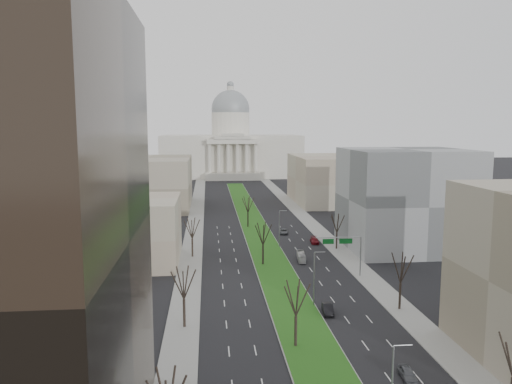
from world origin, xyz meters
TOP-DOWN VIEW (x-y plane):
  - ground at (0.00, 120.00)m, footprint 600.00×600.00m
  - median at (0.00, 118.99)m, footprint 8.00×222.03m
  - sidewalk_left at (-17.50, 95.00)m, footprint 5.00×330.00m
  - sidewalk_right at (17.50, 95.00)m, footprint 5.00×330.00m
  - capitol at (0.00, 269.59)m, footprint 80.00×46.00m
  - building_beige_left at (-33.00, 85.00)m, footprint 26.00×22.00m
  - building_grey_right at (34.00, 92.00)m, footprint 28.00×26.00m
  - building_far_left at (-35.00, 160.00)m, footprint 30.00×40.00m
  - building_far_right at (35.00, 165.00)m, footprint 30.00×40.00m
  - tree_left_mid at (-17.20, 48.00)m, footprint 5.40×5.40m
  - tree_left_far at (-17.20, 88.00)m, footprint 5.28×5.28m
  - tree_right_mid at (17.20, 52.00)m, footprint 5.52×5.52m
  - tree_right_far at (17.20, 92.00)m, footprint 5.04×5.04m
  - tree_median_a at (-2.00, 40.00)m, footprint 5.40×5.40m
  - tree_median_b at (-2.00, 80.00)m, footprint 5.40×5.40m
  - tree_median_c at (-2.00, 120.00)m, footprint 5.40×5.40m
  - streetlamp_median_b at (3.76, 55.00)m, footprint 1.90×0.20m
  - streetlamp_median_c at (3.76, 95.00)m, footprint 1.90×0.20m
  - mast_arm_signs at (13.49, 70.03)m, footprint 9.12×0.24m
  - car_grey_near at (9.62, 30.26)m, footprint 1.90×4.04m
  - car_black at (5.20, 51.45)m, footprint 2.09×4.67m
  - car_red at (13.20, 98.52)m, footprint 2.43×5.05m
  - car_grey_far at (7.13, 110.31)m, footprint 2.74×4.85m
  - box_van at (6.79, 82.53)m, footprint 2.25×6.75m

SIDE VIEW (x-z plane):
  - ground at x=0.00m, z-range 0.00..0.00m
  - sidewalk_left at x=-17.50m, z-range 0.00..0.15m
  - sidewalk_right at x=17.50m, z-range 0.00..0.15m
  - median at x=0.00m, z-range 0.00..0.20m
  - car_grey_far at x=7.13m, z-range 0.00..1.28m
  - car_grey_near at x=9.62m, z-range 0.00..1.34m
  - car_red at x=13.20m, z-range 0.00..1.42m
  - car_black at x=5.20m, z-range 0.00..1.49m
  - box_van at x=6.79m, z-range 0.00..1.84m
  - streetlamp_median_b at x=3.76m, z-range 0.23..9.39m
  - streetlamp_median_c at x=3.76m, z-range 0.23..9.39m
  - mast_arm_signs at x=13.49m, z-range 2.06..10.15m
  - tree_right_far at x=17.20m, z-range 1.99..11.07m
  - tree_left_far at x=-17.20m, z-range 2.09..11.59m
  - tree_left_mid at x=-17.20m, z-range 2.14..11.86m
  - tree_median_a at x=-2.00m, z-range 2.14..11.86m
  - tree_median_b at x=-2.00m, z-range 2.14..11.86m
  - tree_median_c at x=-2.00m, z-range 2.14..11.86m
  - building_beige_left at x=-33.00m, z-range 0.00..14.00m
  - tree_right_mid at x=17.20m, z-range 2.19..12.12m
  - building_far_left at x=-35.00m, z-range 0.00..18.00m
  - building_far_right at x=35.00m, z-range 0.00..18.00m
  - building_grey_right at x=34.00m, z-range 0.00..24.00m
  - capitol at x=0.00m, z-range -11.19..43.81m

